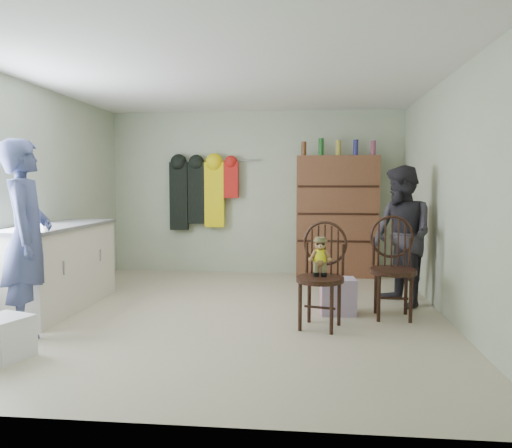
# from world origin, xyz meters

# --- Properties ---
(ground_plane) EXTENTS (5.00, 5.00, 0.00)m
(ground_plane) POSITION_xyz_m (0.00, 0.00, 0.00)
(ground_plane) COLOR beige
(ground_plane) RESTS_ON ground
(room_walls) EXTENTS (5.00, 5.00, 5.00)m
(room_walls) POSITION_xyz_m (0.00, 0.53, 1.58)
(room_walls) COLOR #B6C0A1
(room_walls) RESTS_ON ground
(counter) EXTENTS (0.64, 1.86, 0.94)m
(counter) POSITION_xyz_m (-1.95, 0.00, 0.47)
(counter) COLOR silver
(counter) RESTS_ON ground
(plastic_tub) EXTENTS (0.44, 0.43, 0.34)m
(plastic_tub) POSITION_xyz_m (-1.59, -1.56, 0.17)
(plastic_tub) COLOR white
(plastic_tub) RESTS_ON ground
(chair_front) EXTENTS (0.56, 0.56, 1.03)m
(chair_front) POSITION_xyz_m (0.95, -0.41, 0.58)
(chair_front) COLOR #341B12
(chair_front) RESTS_ON ground
(chair_far) EXTENTS (0.49, 0.49, 1.06)m
(chair_far) POSITION_xyz_m (1.70, 0.04, 0.57)
(chair_far) COLOR #341B12
(chair_far) RESTS_ON ground
(striped_bag) EXTENTS (0.38, 0.31, 0.39)m
(striped_bag) POSITION_xyz_m (1.14, 0.09, 0.19)
(striped_bag) COLOR pink
(striped_bag) RESTS_ON ground
(person_left) EXTENTS (0.63, 0.76, 1.80)m
(person_left) POSITION_xyz_m (-1.74, -0.93, 0.90)
(person_left) COLOR #495385
(person_left) RESTS_ON ground
(person_right) EXTENTS (0.87, 0.95, 1.60)m
(person_right) POSITION_xyz_m (1.87, 0.53, 0.80)
(person_right) COLOR #2D2B33
(person_right) RESTS_ON ground
(dresser) EXTENTS (1.20, 0.39, 2.05)m
(dresser) POSITION_xyz_m (1.25, 2.30, 0.91)
(dresser) COLOR brown
(dresser) RESTS_ON ground
(coat_rack) EXTENTS (1.42, 0.12, 1.09)m
(coat_rack) POSITION_xyz_m (-0.83, 2.38, 1.25)
(coat_rack) COLOR #99999E
(coat_rack) RESTS_ON ground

